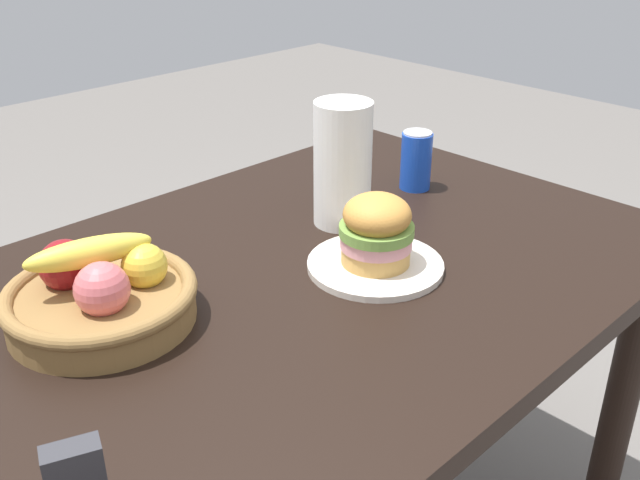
% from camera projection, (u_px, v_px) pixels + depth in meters
% --- Properties ---
extents(dining_table, '(1.40, 0.90, 0.75)m').
position_uv_depth(dining_table, '(289.00, 327.00, 1.27)').
color(dining_table, black).
rests_on(dining_table, ground_plane).
extents(plate, '(0.24, 0.24, 0.01)m').
position_uv_depth(plate, '(375.00, 265.00, 1.25)').
color(plate, silver).
rests_on(plate, dining_table).
extents(sandwich, '(0.13, 0.13, 0.12)m').
position_uv_depth(sandwich, '(377.00, 230.00, 1.22)').
color(sandwich, tan).
rests_on(sandwich, plate).
extents(soda_can, '(0.07, 0.07, 0.13)m').
position_uv_depth(soda_can, '(416.00, 160.00, 1.55)').
color(soda_can, blue).
rests_on(soda_can, dining_table).
extents(fruit_basket, '(0.29, 0.29, 0.14)m').
position_uv_depth(fruit_basket, '(100.00, 295.00, 1.08)').
color(fruit_basket, olive).
rests_on(fruit_basket, dining_table).
extents(paper_towel_roll, '(0.11, 0.11, 0.24)m').
position_uv_depth(paper_towel_roll, '(343.00, 164.00, 1.36)').
color(paper_towel_roll, white).
rests_on(paper_towel_roll, dining_table).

